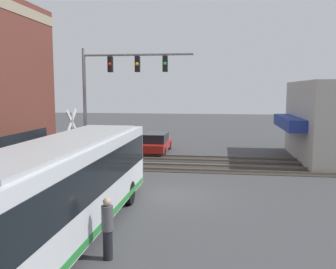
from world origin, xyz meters
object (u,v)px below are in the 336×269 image
object	(u,v)px
parked_car_red	(157,143)
pedestrian_near_bus	(108,228)
city_bus	(65,185)
crossing_signal	(72,135)

from	to	relation	value
parked_car_red	pedestrian_near_bus	size ratio (longest dim) A/B	2.67
city_bus	parked_car_red	world-z (taller)	city_bus
city_bus	parked_car_red	distance (m)	17.49
city_bus	parked_car_red	size ratio (longest dim) A/B	2.51
city_bus	parked_car_red	xyz separation A→B (m)	(17.46, -0.00, -1.10)
parked_car_red	pedestrian_near_bus	xyz separation A→B (m)	(-18.73, -1.79, 0.23)
city_bus	pedestrian_near_bus	xyz separation A→B (m)	(-1.27, -1.79, -0.87)
city_bus	crossing_signal	size ratio (longest dim) A/B	3.22
city_bus	pedestrian_near_bus	bearing A→B (deg)	-125.29
city_bus	crossing_signal	bearing A→B (deg)	20.97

